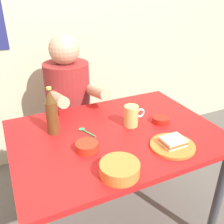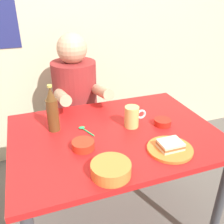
{
  "view_description": "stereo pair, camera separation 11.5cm",
  "coord_description": "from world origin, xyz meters",
  "px_view_note": "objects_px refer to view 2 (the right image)",
  "views": [
    {
      "loc": [
        -0.51,
        -1.04,
        1.45
      ],
      "look_at": [
        0.0,
        0.05,
        0.84
      ],
      "focal_mm": 40.36,
      "sensor_mm": 36.0,
      "label": 1
    },
    {
      "loc": [
        -0.41,
        -1.09,
        1.45
      ],
      "look_at": [
        0.0,
        0.05,
        0.84
      ],
      "focal_mm": 40.36,
      "sensor_mm": 36.0,
      "label": 2
    }
  ],
  "objects_px": {
    "beer_bottle": "(52,110)",
    "dining_table": "(115,147)",
    "person_seated": "(75,90)",
    "sandwich": "(170,145)",
    "stool": "(78,137)",
    "plate_orange": "(170,149)",
    "sambal_bowl_red": "(163,122)",
    "beer_mug": "(132,117)"
  },
  "relations": [
    {
      "from": "person_seated",
      "to": "plate_orange",
      "type": "distance_m",
      "value": 0.9
    },
    {
      "from": "plate_orange",
      "to": "beer_mug",
      "type": "distance_m",
      "value": 0.29
    },
    {
      "from": "beer_bottle",
      "to": "sambal_bowl_red",
      "type": "bearing_deg",
      "value": -14.45
    },
    {
      "from": "dining_table",
      "to": "beer_bottle",
      "type": "relative_size",
      "value": 4.2
    },
    {
      "from": "person_seated",
      "to": "sambal_bowl_red",
      "type": "relative_size",
      "value": 7.49
    },
    {
      "from": "beer_bottle",
      "to": "sambal_bowl_red",
      "type": "height_order",
      "value": "beer_bottle"
    },
    {
      "from": "stool",
      "to": "person_seated",
      "type": "distance_m",
      "value": 0.42
    },
    {
      "from": "plate_orange",
      "to": "dining_table",
      "type": "bearing_deg",
      "value": 128.23
    },
    {
      "from": "person_seated",
      "to": "plate_orange",
      "type": "relative_size",
      "value": 3.27
    },
    {
      "from": "stool",
      "to": "beer_bottle",
      "type": "distance_m",
      "value": 0.74
    },
    {
      "from": "stool",
      "to": "beer_bottle",
      "type": "bearing_deg",
      "value": -114.15
    },
    {
      "from": "sandwich",
      "to": "beer_mug",
      "type": "height_order",
      "value": "beer_mug"
    },
    {
      "from": "person_seated",
      "to": "beer_bottle",
      "type": "xyz_separation_m",
      "value": [
        -0.22,
        -0.48,
        0.09
      ]
    },
    {
      "from": "sandwich",
      "to": "stool",
      "type": "bearing_deg",
      "value": 107.47
    },
    {
      "from": "dining_table",
      "to": "sambal_bowl_red",
      "type": "distance_m",
      "value": 0.3
    },
    {
      "from": "person_seated",
      "to": "sandwich",
      "type": "height_order",
      "value": "person_seated"
    },
    {
      "from": "sandwich",
      "to": "beer_mug",
      "type": "xyz_separation_m",
      "value": [
        -0.08,
        0.27,
        0.03
      ]
    },
    {
      "from": "sambal_bowl_red",
      "to": "person_seated",
      "type": "bearing_deg",
      "value": 120.08
    },
    {
      "from": "dining_table",
      "to": "beer_bottle",
      "type": "distance_m",
      "value": 0.4
    },
    {
      "from": "beer_mug",
      "to": "sambal_bowl_red",
      "type": "relative_size",
      "value": 1.31
    },
    {
      "from": "plate_orange",
      "to": "beer_mug",
      "type": "bearing_deg",
      "value": 106.04
    },
    {
      "from": "person_seated",
      "to": "plate_orange",
      "type": "height_order",
      "value": "person_seated"
    },
    {
      "from": "dining_table",
      "to": "beer_mug",
      "type": "height_order",
      "value": "beer_mug"
    },
    {
      "from": "sandwich",
      "to": "beer_bottle",
      "type": "distance_m",
      "value": 0.63
    },
    {
      "from": "plate_orange",
      "to": "sambal_bowl_red",
      "type": "bearing_deg",
      "value": 68.45
    },
    {
      "from": "beer_bottle",
      "to": "beer_mug",
      "type": "bearing_deg",
      "value": -14.35
    },
    {
      "from": "sandwich",
      "to": "beer_mug",
      "type": "distance_m",
      "value": 0.29
    },
    {
      "from": "plate_orange",
      "to": "sambal_bowl_red",
      "type": "distance_m",
      "value": 0.25
    },
    {
      "from": "beer_mug",
      "to": "sambal_bowl_red",
      "type": "bearing_deg",
      "value": -14.69
    },
    {
      "from": "beer_bottle",
      "to": "dining_table",
      "type": "bearing_deg",
      "value": -24.54
    },
    {
      "from": "dining_table",
      "to": "person_seated",
      "type": "xyz_separation_m",
      "value": [
        -0.08,
        0.62,
        0.12
      ]
    },
    {
      "from": "beer_bottle",
      "to": "sandwich",
      "type": "bearing_deg",
      "value": -37.61
    },
    {
      "from": "stool",
      "to": "sandwich",
      "type": "bearing_deg",
      "value": -72.53
    },
    {
      "from": "sambal_bowl_red",
      "to": "plate_orange",
      "type": "bearing_deg",
      "value": -111.55
    },
    {
      "from": "person_seated",
      "to": "beer_bottle",
      "type": "height_order",
      "value": "person_seated"
    },
    {
      "from": "dining_table",
      "to": "beer_mug",
      "type": "xyz_separation_m",
      "value": [
        0.11,
        0.03,
        0.15
      ]
    },
    {
      "from": "plate_orange",
      "to": "beer_mug",
      "type": "relative_size",
      "value": 1.75
    },
    {
      "from": "plate_orange",
      "to": "beer_mug",
      "type": "height_order",
      "value": "beer_mug"
    },
    {
      "from": "person_seated",
      "to": "sandwich",
      "type": "distance_m",
      "value": 0.9
    },
    {
      "from": "dining_table",
      "to": "stool",
      "type": "distance_m",
      "value": 0.7
    },
    {
      "from": "stool",
      "to": "plate_orange",
      "type": "distance_m",
      "value": 1.0
    },
    {
      "from": "person_seated",
      "to": "beer_bottle",
      "type": "bearing_deg",
      "value": -114.64
    }
  ]
}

